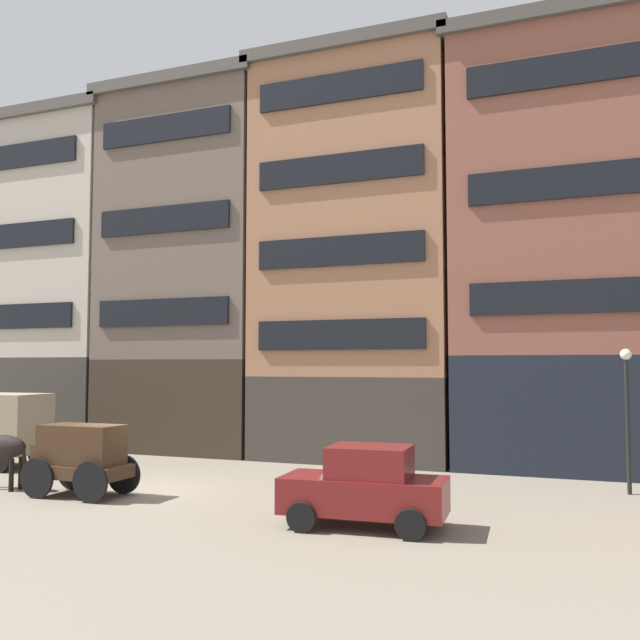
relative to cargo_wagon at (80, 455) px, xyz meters
name	(u,v)px	position (x,y,z in m)	size (l,w,h in m)	color
ground_plane	(138,491)	(1.07, 1.23, -1.15)	(120.00, 120.00, 0.00)	slate
building_far_left	(50,282)	(-11.39, 10.92, 6.62)	(10.36, 6.63, 15.45)	#38332D
building_center_left	(202,269)	(-2.68, 10.92, 6.81)	(7.77, 6.63, 15.82)	#33281E
building_center_right	(364,257)	(4.94, 10.92, 6.92)	(8.16, 6.63, 16.04)	#38332D
building_far_right	(594,247)	(13.69, 10.92, 6.79)	(10.05, 6.63, 15.80)	black
cargo_wagon	(80,455)	(0.00, 0.00, 0.00)	(2.91, 1.52, 1.98)	#3D2819
draft_horse	(0,446)	(-2.95, 0.00, 0.12)	(2.34, 0.61, 2.30)	black
sedan_dark	(365,487)	(8.57, -0.65, -0.23)	(3.80, 2.07, 1.83)	maroon
streetlamp_curbside	(627,400)	(14.38, 5.81, 1.52)	(0.32, 0.32, 4.12)	black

